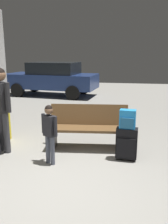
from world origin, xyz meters
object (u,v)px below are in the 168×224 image
(suitcase, at_px, (127,143))
(backpack_bright, at_px, (128,119))
(parked_car_far, at_px, (52,78))
(adult, at_px, (2,101))
(bench, at_px, (89,127))
(child, at_px, (49,128))

(suitcase, bearing_deg, backpack_bright, -117.77)
(parked_car_far, bearing_deg, adult, -81.33)
(backpack_bright, distance_m, parked_car_far, 7.35)
(bench, xyz_separation_m, suitcase, (0.77, -0.45, -0.12))
(suitcase, distance_m, backpack_bright, 0.45)
(suitcase, xyz_separation_m, parked_car_far, (-3.38, 6.53, 0.48))
(suitcase, height_order, backpack_bright, backpack_bright)
(backpack_bright, bearing_deg, suitcase, 62.23)
(backpack_bright, height_order, child, child)
(bench, distance_m, backpack_bright, 0.95)
(backpack_bright, xyz_separation_m, parked_car_far, (-3.38, 6.53, 0.03))
(adult, relative_size, parked_car_far, 0.39)
(bench, bearing_deg, adult, -164.39)
(suitcase, distance_m, parked_car_far, 7.37)
(bench, relative_size, backpack_bright, 4.84)
(adult, bearing_deg, suitcase, 0.06)
(bench, height_order, child, child)
(child, bearing_deg, backpack_bright, 16.43)
(bench, xyz_separation_m, child, (-0.56, -0.84, 0.21))
(suitcase, xyz_separation_m, adult, (-2.39, -0.00, 0.70))
(suitcase, bearing_deg, child, -163.56)
(backpack_bright, xyz_separation_m, adult, (-2.39, -0.00, 0.25))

